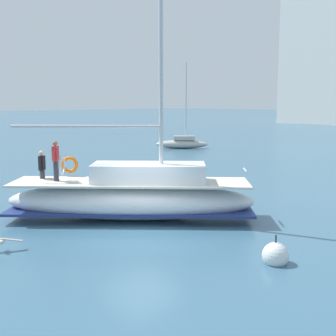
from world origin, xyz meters
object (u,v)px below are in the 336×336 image
Objects in this scene: main_sailboat at (132,196)px; mooring_buoy at (275,255)px; seagull at (1,241)px; moored_sloop_near at (182,143)px.

mooring_buoy is at bearing -0.74° from main_sailboat.
main_sailboat is 10.82× the size of seagull.
main_sailboat reaches higher than mooring_buoy.
main_sailboat is 5.39m from seagull.
main_sailboat is 26.44m from moored_sloop_near.
main_sailboat is at bearing 93.40° from seagull.
mooring_buoy is (23.96, -20.02, -0.34)m from moored_sloop_near.
seagull is at bearing -86.60° from main_sailboat.
mooring_buoy reaches higher than seagull.
moored_sloop_near reaches higher than mooring_buoy.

